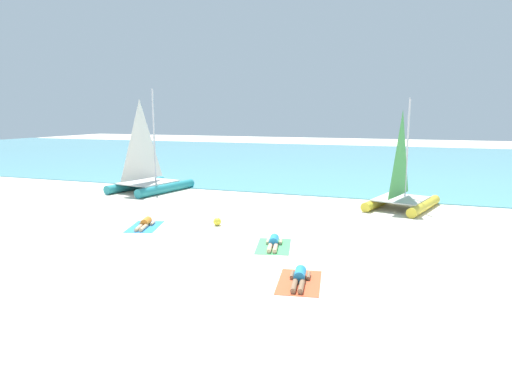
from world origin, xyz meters
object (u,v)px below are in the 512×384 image
Objects in this scene: sunbather_left at (145,223)px; sunbather_middle at (274,242)px; sailboat_yellow at (402,192)px; towel_middle at (273,246)px; beach_ball at (217,222)px; sunbather_right at (300,277)px; sailboat_teal at (149,176)px; towel_right at (299,282)px; towel_left at (145,227)px.

sunbather_left and sunbather_middle have the same top height.
sunbather_left is (-9.23, -7.06, -0.62)m from sailboat_yellow.
towel_middle is (5.57, -0.86, -0.13)m from sunbather_left.
beach_ball is (-6.64, -5.94, -0.60)m from sailboat_yellow.
beach_ball is (-4.62, 4.81, 0.02)m from sunbather_right.
sailboat_teal is 15.91m from sunbather_right.
sailboat_teal reaches higher than sailboat_yellow.
towel_right is (1.67, -2.96, -0.13)m from sunbather_middle.
sailboat_yellow is 11.64m from sunbather_left.
towel_middle is at bearing -27.87° from sailboat_teal.
towel_middle is 1.21× the size of sunbather_right.
sunbather_middle is (10.01, -7.91, -0.72)m from sailboat_teal.
towel_middle is (-3.66, -7.92, -0.75)m from sailboat_yellow.
sailboat_yellow reaches higher than sunbather_left.
towel_left is (-9.21, -7.12, -0.75)m from sailboat_yellow.
towel_left is 1.00× the size of towel_right.
sailboat_teal is 12.83m from towel_middle.
sunbather_middle reaches higher than towel_right.
sunbather_left reaches higher than towel_left.
towel_left is 1.22× the size of sunbather_middle.
sunbather_middle is 3.53m from beach_ball.
sunbather_right is (1.64, -2.83, 0.13)m from towel_middle.
sunbather_middle is at bearing 119.40° from towel_right.
sunbather_left is (4.46, -7.11, -0.72)m from sailboat_teal.
towel_middle is (10.02, -7.97, -0.85)m from sailboat_teal.
towel_left is at bearing -47.41° from sailboat_teal.
beach_ball is at bearing 24.63° from towel_left.
towel_right is 6.72m from beach_ball.
sunbather_left is 8.10m from sunbather_right.
sunbather_left is 0.99× the size of sunbather_right.
towel_left is at bearing -155.37° from beach_ball.
towel_right is 1.21× the size of sunbather_right.
sunbather_right reaches higher than towel_right.
beach_ball is at bearing 6.07° from sunbather_left.
towel_left is 0.14m from sunbather_left.
sunbather_middle is 0.82× the size of towel_right.
sunbather_middle is at bearing -25.40° from sunbather_left.
sunbather_middle is (-0.02, 0.06, 0.13)m from towel_middle.
sunbather_right is at bearing -85.62° from sailboat_yellow.
sailboat_yellow reaches higher than towel_left.
sunbather_middle is 4.98× the size of beach_ball.
towel_right is (11.68, -10.86, -0.85)m from sailboat_teal.
towel_right is 0.14m from sunbather_right.
towel_right is at bearing -46.48° from beach_ball.
sunbather_left is at bearing -127.55° from sailboat_yellow.
sunbather_left is 5.61m from sunbather_middle.
sunbather_left is 0.81× the size of towel_right.
beach_ball is (7.05, -5.99, -0.70)m from sailboat_teal.
towel_left is (4.48, -7.17, -0.85)m from sailboat_teal.
sunbather_right is (11.66, -10.80, -0.72)m from sailboat_teal.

